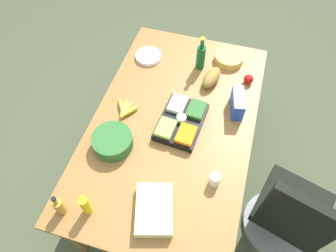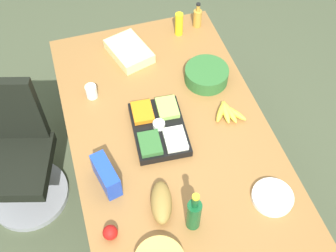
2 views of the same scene
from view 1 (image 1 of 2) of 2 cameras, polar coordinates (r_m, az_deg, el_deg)
ground_plane at (r=2.93m, az=0.71°, el=-8.07°), size 10.00×10.00×0.00m
conference_table at (r=2.32m, az=0.88°, el=-0.37°), size 1.94×1.16×0.77m
office_chair at (r=2.52m, az=21.23°, el=-15.21°), size 0.60×0.59×1.00m
banana_bunch at (r=2.33m, az=-7.88°, el=3.20°), size 0.19×0.20×0.04m
apple_red at (r=2.57m, az=14.63°, el=8.35°), size 0.08×0.08×0.08m
bread_loaf at (r=2.50m, az=8.04°, el=8.84°), size 0.26×0.16×0.10m
salad_bowl at (r=2.15m, az=-10.21°, el=-2.78°), size 0.32×0.32×0.10m
paper_plate_stack at (r=2.71m, az=-3.62°, el=12.73°), size 0.26×0.26×0.03m
veggie_tray at (r=2.23m, az=2.47°, el=0.95°), size 0.44×0.33×0.09m
sheet_cake at (r=1.93m, az=-2.54°, el=-15.13°), size 0.37×0.30×0.07m
chip_bowl at (r=2.72m, az=11.21°, el=12.27°), size 0.31×0.31×0.06m
mustard_bottle at (r=1.94m, az=-14.97°, el=-13.99°), size 0.06×0.06×0.17m
chip_bag_blue at (r=2.33m, az=12.68°, el=4.11°), size 0.23×0.13×0.15m
dressing_bottle at (r=2.00m, az=-19.43°, el=-13.78°), size 0.06×0.06×0.19m
paper_cup at (r=2.01m, az=8.66°, el=-9.72°), size 0.08×0.08×0.09m
wine_bottle at (r=2.57m, az=6.07°, el=12.61°), size 0.07×0.07×0.30m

